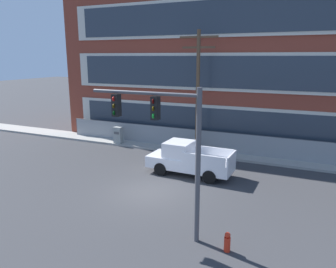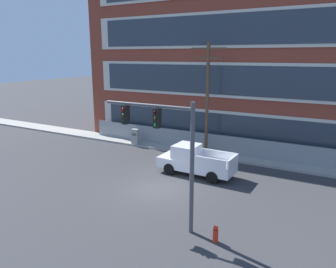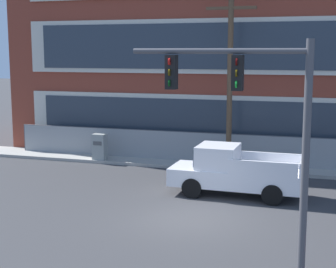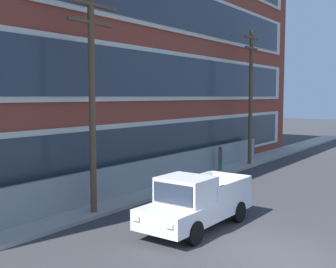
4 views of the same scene
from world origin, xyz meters
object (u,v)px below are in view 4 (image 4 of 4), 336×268
at_px(utility_pole_near_corner, 92,93).
at_px(pickup_truck_white, 195,203).
at_px(utility_pole_midblock, 251,93).
at_px(pedestrian_near_cabinet, 220,157).

bearing_deg(utility_pole_near_corner, pickup_truck_white, -77.45).
bearing_deg(pickup_truck_white, utility_pole_midblock, 16.73).
relative_size(pickup_truck_white, pedestrian_near_cabinet, 3.15).
xyz_separation_m(utility_pole_midblock, pedestrian_near_cabinet, (-3.48, 0.43, -4.09)).
relative_size(pickup_truck_white, utility_pole_near_corner, 0.60).
xyz_separation_m(pickup_truck_white, utility_pole_midblock, (14.08, 4.23, 4.11)).
xyz_separation_m(utility_pole_near_corner, utility_pole_midblock, (15.03, -0.03, 0.07)).
xyz_separation_m(pickup_truck_white, pedestrian_near_cabinet, (10.60, 4.66, 0.02)).
bearing_deg(utility_pole_midblock, utility_pole_near_corner, 179.90).
xyz_separation_m(pickup_truck_white, utility_pole_near_corner, (-0.95, 4.26, 4.04)).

